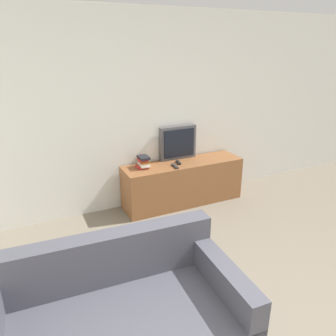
% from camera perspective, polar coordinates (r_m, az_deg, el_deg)
% --- Properties ---
extents(wall_back, '(9.00, 0.06, 2.60)m').
position_cam_1_polar(wall_back, '(4.38, -6.26, 9.42)').
color(wall_back, silver).
rests_on(wall_back, ground_plane).
extents(tv_stand, '(1.71, 0.47, 0.61)m').
position_cam_1_polar(tv_stand, '(4.67, 2.61, -2.57)').
color(tv_stand, brown).
rests_on(tv_stand, ground_plane).
extents(television, '(0.54, 0.09, 0.48)m').
position_cam_1_polar(television, '(4.64, 1.73, 4.45)').
color(television, '#4C4C51').
rests_on(television, tv_stand).
extents(couch, '(1.72, 1.01, 0.87)m').
position_cam_1_polar(couch, '(2.54, -8.46, -26.26)').
color(couch, '#474751').
rests_on(couch, ground_plane).
extents(book_stack, '(0.16, 0.23, 0.16)m').
position_cam_1_polar(book_stack, '(4.35, -4.33, 1.06)').
color(book_stack, '#B72D28').
rests_on(book_stack, tv_stand).
extents(remote_on_stand, '(0.06, 0.15, 0.02)m').
position_cam_1_polar(remote_on_stand, '(4.52, 1.80, 0.96)').
color(remote_on_stand, black).
rests_on(remote_on_stand, tv_stand).
extents(remote_secondary, '(0.05, 0.18, 0.02)m').
position_cam_1_polar(remote_secondary, '(4.37, 1.23, 0.31)').
color(remote_secondary, '#2D2D2D').
rests_on(remote_secondary, tv_stand).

